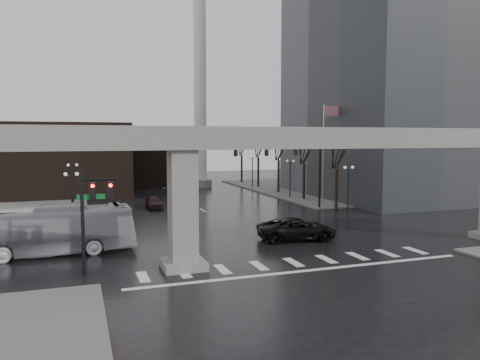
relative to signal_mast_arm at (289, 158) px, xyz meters
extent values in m
plane|color=black|center=(-8.99, -18.80, -5.83)|extent=(160.00, 160.00, 0.00)
cube|color=#605E5C|center=(17.01, 17.20, -5.75)|extent=(28.00, 36.00, 0.15)
cube|color=gray|center=(-8.99, -18.80, 2.17)|extent=(48.00, 2.20, 1.40)
cube|color=gray|center=(-15.99, -18.80, -2.18)|extent=(1.60, 1.60, 7.30)
cube|color=gray|center=(-15.99, -18.80, -5.58)|extent=(2.60, 2.60, 0.50)
cube|color=slate|center=(19.01, 7.20, 15.17)|extent=(22.00, 26.00, 42.00)
cube|color=black|center=(-22.99, 23.20, -0.83)|extent=(16.00, 14.00, 10.00)
cube|color=black|center=(-10.99, 33.20, -1.83)|extent=(10.00, 10.00, 8.00)
cylinder|color=silver|center=(-2.99, 27.20, 9.17)|extent=(2.00, 2.00, 30.00)
cylinder|color=gray|center=(-2.99, 27.20, -5.23)|extent=(3.60, 3.60, 1.20)
cylinder|color=black|center=(3.81, 0.00, -1.83)|extent=(0.24, 0.24, 8.00)
cylinder|color=black|center=(-2.19, 0.00, 1.37)|extent=(12.00, 0.18, 0.18)
cube|color=black|center=(0.81, 0.00, 0.72)|extent=(0.35, 0.30, 1.00)
cube|color=black|center=(-2.69, 0.00, 0.72)|extent=(0.35, 0.30, 1.00)
cube|color=black|center=(-6.19, 0.00, 0.72)|extent=(0.35, 0.30, 1.00)
sphere|color=#FF0C05|center=(0.81, -0.18, 1.02)|extent=(0.20, 0.20, 0.20)
cube|color=#0D6129|center=(2.31, 0.00, 1.17)|extent=(1.80, 0.05, 0.35)
cube|color=#0D6129|center=(-4.19, 0.00, 1.17)|extent=(1.80, 0.05, 0.35)
cylinder|color=black|center=(-21.79, -18.30, -2.83)|extent=(0.20, 0.20, 6.00)
cylinder|color=black|center=(-20.79, -18.30, -0.23)|extent=(2.00, 0.14, 0.14)
cube|color=black|center=(-21.19, -18.30, -0.88)|extent=(0.35, 0.30, 1.00)
cube|color=black|center=(-20.19, -18.30, -0.88)|extent=(0.35, 0.30, 1.00)
cube|color=#0D6129|center=(-21.29, -18.30, -1.23)|extent=(1.60, 0.05, 0.30)
cylinder|color=silver|center=(6.01, 3.20, 0.17)|extent=(0.12, 0.12, 12.00)
cube|color=red|center=(7.01, 3.20, 5.37)|extent=(2.00, 0.03, 1.20)
cylinder|color=black|center=(4.51, -4.80, -3.43)|extent=(0.14, 0.14, 4.80)
cube|color=black|center=(4.51, -4.80, -1.08)|extent=(0.90, 0.06, 0.06)
sphere|color=silver|center=(4.06, -4.80, -0.88)|extent=(0.32, 0.32, 0.32)
sphere|color=silver|center=(4.96, -4.80, -0.88)|extent=(0.32, 0.32, 0.32)
cylinder|color=black|center=(4.51, 9.20, -3.43)|extent=(0.14, 0.14, 4.80)
cube|color=black|center=(4.51, 9.20, -1.08)|extent=(0.90, 0.06, 0.06)
sphere|color=silver|center=(4.06, 9.20, -0.88)|extent=(0.32, 0.32, 0.32)
sphere|color=silver|center=(4.96, 9.20, -0.88)|extent=(0.32, 0.32, 0.32)
cylinder|color=black|center=(4.51, 23.20, -3.43)|extent=(0.14, 0.14, 4.80)
cube|color=black|center=(4.51, 23.20, -1.08)|extent=(0.90, 0.06, 0.06)
sphere|color=silver|center=(4.06, 23.20, -0.88)|extent=(0.32, 0.32, 0.32)
sphere|color=silver|center=(4.96, 23.20, -0.88)|extent=(0.32, 0.32, 0.32)
cylinder|color=black|center=(-22.49, -4.80, -3.43)|extent=(0.14, 0.14, 4.80)
cube|color=black|center=(-22.49, -4.80, -1.08)|extent=(0.90, 0.06, 0.06)
sphere|color=silver|center=(-22.94, -4.80, -0.88)|extent=(0.32, 0.32, 0.32)
sphere|color=silver|center=(-22.04, -4.80, -0.88)|extent=(0.32, 0.32, 0.32)
cylinder|color=black|center=(-22.49, 9.20, -3.43)|extent=(0.14, 0.14, 4.80)
cube|color=black|center=(-22.49, 9.20, -1.08)|extent=(0.90, 0.06, 0.06)
sphere|color=silver|center=(-22.94, 9.20, -0.88)|extent=(0.32, 0.32, 0.32)
sphere|color=silver|center=(-22.04, 9.20, -0.88)|extent=(0.32, 0.32, 0.32)
cylinder|color=black|center=(-22.49, 23.20, -3.43)|extent=(0.14, 0.14, 4.80)
cube|color=black|center=(-22.49, 23.20, -1.08)|extent=(0.90, 0.06, 0.06)
sphere|color=silver|center=(-22.94, 23.20, -0.88)|extent=(0.32, 0.32, 0.32)
sphere|color=silver|center=(-22.04, 23.20, -0.88)|extent=(0.32, 0.32, 0.32)
cylinder|color=black|center=(5.51, -0.80, -3.55)|extent=(0.34, 0.34, 4.55)
cylinder|color=black|center=(5.51, -0.80, 0.18)|extent=(0.12, 1.52, 2.98)
cylinder|color=black|center=(6.01, -0.55, -0.05)|extent=(0.83, 1.14, 2.51)
cylinder|color=black|center=(5.51, 7.20, -3.50)|extent=(0.34, 0.34, 4.66)
cylinder|color=black|center=(5.51, 7.20, 0.32)|extent=(0.12, 1.55, 3.05)
cylinder|color=black|center=(6.01, 7.45, 0.08)|extent=(0.85, 1.16, 2.57)
cylinder|color=black|center=(5.51, 15.20, -3.45)|extent=(0.34, 0.34, 4.76)
cylinder|color=black|center=(5.51, 15.20, 0.46)|extent=(0.12, 1.59, 3.11)
cylinder|color=black|center=(6.01, 15.45, 0.22)|extent=(0.86, 1.18, 2.62)
cylinder|color=black|center=(5.51, 23.20, -3.40)|extent=(0.34, 0.34, 4.87)
cylinder|color=black|center=(5.51, 23.20, 0.60)|extent=(0.12, 1.62, 3.18)
cylinder|color=black|center=(6.01, 23.45, 0.35)|extent=(0.88, 1.20, 2.68)
cylinder|color=black|center=(5.51, 31.20, -3.34)|extent=(0.34, 0.34, 4.97)
cylinder|color=black|center=(5.51, 31.20, 0.74)|extent=(0.12, 1.65, 3.25)
cylinder|color=black|center=(6.01, 31.45, 0.48)|extent=(0.89, 1.23, 2.74)
imported|color=black|center=(-5.79, -13.84, -4.96)|extent=(6.55, 3.66, 1.73)
imported|color=silver|center=(-24.34, -12.55, -4.13)|extent=(12.31, 3.26, 3.40)
imported|color=black|center=(-13.89, 6.26, -5.13)|extent=(1.68, 4.13, 1.40)
camera|label=1|loc=(-22.01, -46.56, 2.21)|focal=35.00mm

